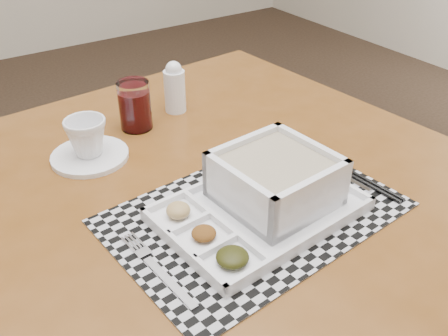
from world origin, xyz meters
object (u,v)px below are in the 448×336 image
at_px(dining_table, 207,219).
at_px(cup, 87,137).
at_px(juice_glass, 135,107).
at_px(serving_tray, 269,190).
at_px(creamer_bottle, 175,88).

height_order(dining_table, cup, cup).
bearing_deg(juice_glass, dining_table, -88.60).
relative_size(serving_tray, cup, 4.21).
xyz_separation_m(serving_tray, creamer_bottle, (0.06, 0.41, 0.02)).
height_order(dining_table, juice_glass, juice_glass).
bearing_deg(creamer_bottle, juice_glass, -167.09).
relative_size(dining_table, cup, 13.62).
bearing_deg(serving_tray, creamer_bottle, 82.39).
bearing_deg(creamer_bottle, cup, -159.79).
height_order(cup, juice_glass, juice_glass).
distance_m(dining_table, serving_tray, 0.17).
bearing_deg(dining_table, juice_glass, 91.40).
xyz_separation_m(cup, juice_glass, (0.13, 0.06, 0.00)).
height_order(dining_table, serving_tray, serving_tray).
height_order(serving_tray, creamer_bottle, creamer_bottle).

